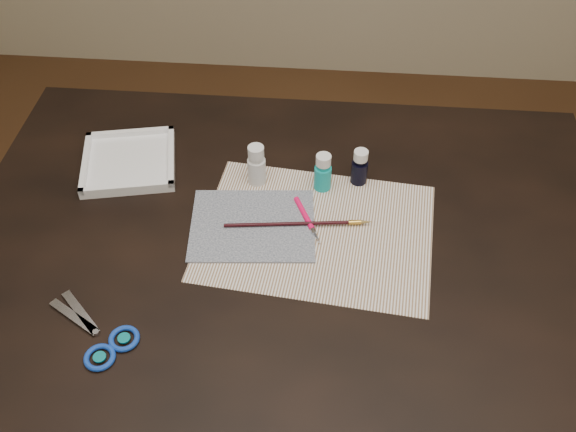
# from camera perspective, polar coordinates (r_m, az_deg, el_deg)

# --- Properties ---
(ground) EXTENTS (3.50, 3.50, 0.02)m
(ground) POSITION_cam_1_polar(r_m,az_deg,el_deg) (1.89, -0.00, -17.37)
(ground) COLOR #422614
(ground) RESTS_ON ground
(table) EXTENTS (1.30, 0.90, 0.75)m
(table) POSITION_cam_1_polar(r_m,az_deg,el_deg) (1.56, -0.00, -10.96)
(table) COLOR black
(table) RESTS_ON ground
(paper) EXTENTS (0.48, 0.39, 0.00)m
(paper) POSITION_cam_1_polar(r_m,az_deg,el_deg) (1.27, 2.56, -1.39)
(paper) COLOR white
(paper) RESTS_ON table
(canvas) EXTENTS (0.26, 0.22, 0.00)m
(canvas) POSITION_cam_1_polar(r_m,az_deg,el_deg) (1.28, -3.17, -0.80)
(canvas) COLOR #101B34
(canvas) RESTS_ON paper
(paint_bottle_white) EXTENTS (0.05, 0.05, 0.09)m
(paint_bottle_white) POSITION_cam_1_polar(r_m,az_deg,el_deg) (1.34, -2.82, 4.57)
(paint_bottle_white) COLOR silver
(paint_bottle_white) RESTS_ON table
(paint_bottle_cyan) EXTENTS (0.05, 0.05, 0.09)m
(paint_bottle_cyan) POSITION_cam_1_polar(r_m,az_deg,el_deg) (1.33, 3.12, 3.91)
(paint_bottle_cyan) COLOR #12AAAD
(paint_bottle_cyan) RESTS_ON table
(paint_bottle_navy) EXTENTS (0.04, 0.04, 0.08)m
(paint_bottle_navy) POSITION_cam_1_polar(r_m,az_deg,el_deg) (1.35, 6.39, 4.36)
(paint_bottle_navy) COLOR black
(paint_bottle_navy) RESTS_ON table
(paintbrush) EXTENTS (0.30, 0.04, 0.01)m
(paintbrush) POSITION_cam_1_polar(r_m,az_deg,el_deg) (1.27, 0.97, -0.67)
(paintbrush) COLOR black
(paintbrush) RESTS_ON canvas
(craft_knife) EXTENTS (0.07, 0.13, 0.01)m
(craft_knife) POSITION_cam_1_polar(r_m,az_deg,el_deg) (1.28, 1.79, -0.44)
(craft_knife) COLOR #FF0C56
(craft_knife) RESTS_ON paper
(scissors) EXTENTS (0.23, 0.20, 0.01)m
(scissors) POSITION_cam_1_polar(r_m,az_deg,el_deg) (1.17, -17.53, -9.56)
(scissors) COLOR silver
(scissors) RESTS_ON table
(palette_tray) EXTENTS (0.23, 0.23, 0.02)m
(palette_tray) POSITION_cam_1_polar(r_m,az_deg,el_deg) (1.44, -13.95, 4.77)
(palette_tray) COLOR white
(palette_tray) RESTS_ON table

